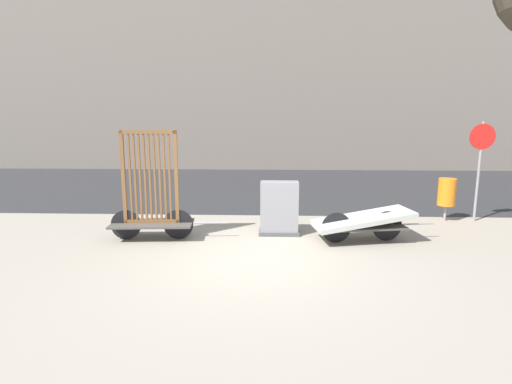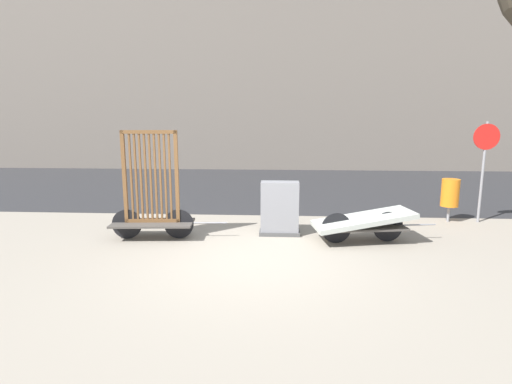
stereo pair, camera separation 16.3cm
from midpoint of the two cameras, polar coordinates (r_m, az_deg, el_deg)
The scene contains 8 objects.
ground_plane at distance 6.97m, azimuth 0.10°, elevation -9.68°, with size 60.00×60.00×0.00m, color gray.
road_strip at distance 14.76m, azimuth 1.92°, elevation 0.96°, with size 56.00×9.47×0.01m.
building_facade at distance 21.53m, azimuth 2.53°, elevation 18.61°, with size 48.00×4.00×11.05m.
bike_cart_with_bedframe at distance 8.26m, azimuth -14.06°, elevation -1.56°, with size 2.34×0.84×2.18m.
bike_cart_with_mattress at distance 8.13m, azimuth 15.57°, elevation -4.13°, with size 2.50×1.11×0.64m.
utility_cabinet at distance 8.36m, azimuth 3.97°, elevation -2.63°, with size 0.84×0.41×1.12m.
trash_bin at distance 10.45m, azimuth 26.39°, elevation -0.13°, with size 0.40×0.40×1.02m.
sign_post at distance 10.63m, azimuth 30.22°, elevation 4.39°, with size 0.59×0.06×2.35m.
Camera 2 is at (0.47, -6.54, 2.37)m, focal length 28.00 mm.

